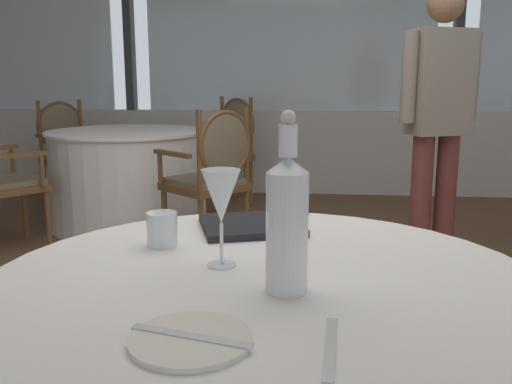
{
  "coord_description": "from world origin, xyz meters",
  "views": [
    {
      "loc": [
        0.24,
        -2.25,
        1.17
      ],
      "look_at": [
        0.12,
        -1.09,
        0.93
      ],
      "focal_mm": 38.9,
      "sensor_mm": 36.0,
      "label": 1
    }
  ],
  "objects_px": {
    "wine_glass": "(221,198)",
    "dining_chair_0_1": "(213,169)",
    "water_bottle": "(287,221)",
    "menu_book": "(251,225)",
    "water_tumbler": "(162,229)",
    "side_plate": "(191,340)",
    "diner_person_0": "(439,111)",
    "dining_chair_0_3": "(67,145)",
    "dining_chair_0_2": "(228,142)"
  },
  "relations": [
    {
      "from": "side_plate",
      "to": "menu_book",
      "type": "bearing_deg",
      "value": 88.1
    },
    {
      "from": "side_plate",
      "to": "diner_person_0",
      "type": "xyz_separation_m",
      "value": [
        0.95,
        2.7,
        0.2
      ]
    },
    {
      "from": "water_tumbler",
      "to": "dining_chair_0_3",
      "type": "relative_size",
      "value": 0.09
    },
    {
      "from": "water_bottle",
      "to": "menu_book",
      "type": "bearing_deg",
      "value": 104.74
    },
    {
      "from": "dining_chair_0_2",
      "to": "diner_person_0",
      "type": "distance_m",
      "value": 2.25
    },
    {
      "from": "menu_book",
      "to": "dining_chair_0_2",
      "type": "bearing_deg",
      "value": 82.59
    },
    {
      "from": "water_tumbler",
      "to": "diner_person_0",
      "type": "height_order",
      "value": "diner_person_0"
    },
    {
      "from": "water_bottle",
      "to": "diner_person_0",
      "type": "height_order",
      "value": "diner_person_0"
    },
    {
      "from": "water_bottle",
      "to": "dining_chair_0_1",
      "type": "bearing_deg",
      "value": 103.15
    },
    {
      "from": "side_plate",
      "to": "dining_chair_0_2",
      "type": "bearing_deg",
      "value": 97.78
    },
    {
      "from": "water_bottle",
      "to": "menu_book",
      "type": "xyz_separation_m",
      "value": [
        -0.12,
        0.45,
        -0.13
      ]
    },
    {
      "from": "wine_glass",
      "to": "dining_chair_0_2",
      "type": "distance_m",
      "value": 3.99
    },
    {
      "from": "wine_glass",
      "to": "dining_chair_0_1",
      "type": "distance_m",
      "value": 2.5
    },
    {
      "from": "dining_chair_0_3",
      "to": "diner_person_0",
      "type": "bearing_deg",
      "value": 14.3
    },
    {
      "from": "dining_chair_0_1",
      "to": "dining_chair_0_2",
      "type": "xyz_separation_m",
      "value": [
        -0.13,
        1.5,
        0.01
      ]
    },
    {
      "from": "wine_glass",
      "to": "water_tumbler",
      "type": "xyz_separation_m",
      "value": [
        -0.17,
        0.13,
        -0.11
      ]
    },
    {
      "from": "dining_chair_0_3",
      "to": "diner_person_0",
      "type": "distance_m",
      "value": 3.4
    },
    {
      "from": "water_tumbler",
      "to": "wine_glass",
      "type": "bearing_deg",
      "value": -38.26
    },
    {
      "from": "menu_book",
      "to": "dining_chair_0_1",
      "type": "xyz_separation_m",
      "value": [
        -0.48,
        2.13,
        -0.2
      ]
    },
    {
      "from": "water_bottle",
      "to": "dining_chair_0_2",
      "type": "bearing_deg",
      "value": 100.14
    },
    {
      "from": "side_plate",
      "to": "dining_chair_0_1",
      "type": "bearing_deg",
      "value": 99.34
    },
    {
      "from": "menu_book",
      "to": "side_plate",
      "type": "bearing_deg",
      "value": -108.87
    },
    {
      "from": "side_plate",
      "to": "dining_chair_0_3",
      "type": "xyz_separation_m",
      "value": [
        -2.09,
        4.17,
        -0.21
      ]
    },
    {
      "from": "dining_chair_0_1",
      "to": "diner_person_0",
      "type": "xyz_separation_m",
      "value": [
        1.41,
        -0.1,
        0.4
      ]
    },
    {
      "from": "water_bottle",
      "to": "menu_book",
      "type": "height_order",
      "value": "water_bottle"
    },
    {
      "from": "dining_chair_0_1",
      "to": "wine_glass",
      "type": "bearing_deg",
      "value": 140.61
    },
    {
      "from": "dining_chair_0_2",
      "to": "dining_chair_0_1",
      "type": "bearing_deg",
      "value": 44.93
    },
    {
      "from": "menu_book",
      "to": "diner_person_0",
      "type": "distance_m",
      "value": 2.24
    },
    {
      "from": "water_tumbler",
      "to": "water_bottle",
      "type": "bearing_deg",
      "value": -40.15
    },
    {
      "from": "water_tumbler",
      "to": "diner_person_0",
      "type": "xyz_separation_m",
      "value": [
        1.13,
        2.2,
        0.17
      ]
    },
    {
      "from": "dining_chair_0_2",
      "to": "diner_person_0",
      "type": "bearing_deg",
      "value": 84.06
    },
    {
      "from": "wine_glass",
      "to": "dining_chair_0_1",
      "type": "height_order",
      "value": "dining_chair_0_1"
    },
    {
      "from": "side_plate",
      "to": "dining_chair_0_1",
      "type": "relative_size",
      "value": 0.2
    },
    {
      "from": "wine_glass",
      "to": "dining_chair_0_2",
      "type": "relative_size",
      "value": 0.21
    },
    {
      "from": "water_tumbler",
      "to": "dining_chair_0_3",
      "type": "xyz_separation_m",
      "value": [
        -1.91,
        3.67,
        -0.25
      ]
    },
    {
      "from": "side_plate",
      "to": "dining_chair_0_2",
      "type": "xyz_separation_m",
      "value": [
        -0.59,
        4.3,
        -0.18
      ]
    },
    {
      "from": "dining_chair_0_2",
      "to": "dining_chair_0_3",
      "type": "relative_size",
      "value": 1.03
    },
    {
      "from": "water_bottle",
      "to": "diner_person_0",
      "type": "relative_size",
      "value": 0.21
    },
    {
      "from": "diner_person_0",
      "to": "dining_chair_0_3",
      "type": "bearing_deg",
      "value": -139.14
    },
    {
      "from": "wine_glass",
      "to": "menu_book",
      "type": "relative_size",
      "value": 0.81
    },
    {
      "from": "wine_glass",
      "to": "side_plate",
      "type": "bearing_deg",
      "value": -88.6
    },
    {
      "from": "dining_chair_0_2",
      "to": "wine_glass",
      "type": "bearing_deg",
      "value": 48.47
    },
    {
      "from": "diner_person_0",
      "to": "water_tumbler",
      "type": "bearing_deg",
      "value": -50.5
    },
    {
      "from": "dining_chair_0_1",
      "to": "dining_chair_0_2",
      "type": "height_order",
      "value": "dining_chair_0_2"
    },
    {
      "from": "wine_glass",
      "to": "dining_chair_0_3",
      "type": "distance_m",
      "value": 4.35
    },
    {
      "from": "water_bottle",
      "to": "dining_chair_0_3",
      "type": "relative_size",
      "value": 0.36
    },
    {
      "from": "menu_book",
      "to": "diner_person_0",
      "type": "height_order",
      "value": "diner_person_0"
    },
    {
      "from": "water_tumbler",
      "to": "dining_chair_0_2",
      "type": "distance_m",
      "value": 3.83
    },
    {
      "from": "side_plate",
      "to": "water_bottle",
      "type": "distance_m",
      "value": 0.3
    },
    {
      "from": "water_bottle",
      "to": "dining_chair_0_2",
      "type": "distance_m",
      "value": 4.14
    }
  ]
}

